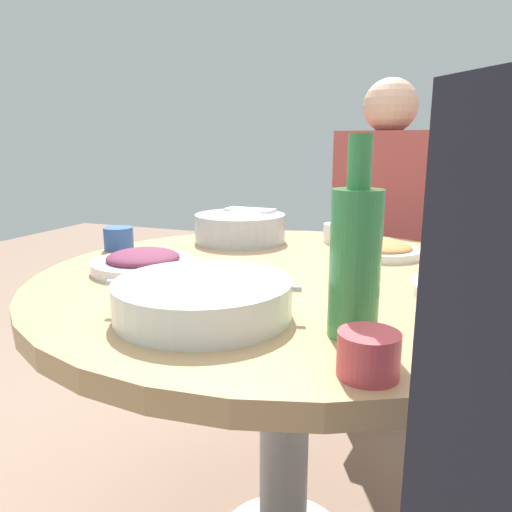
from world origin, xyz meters
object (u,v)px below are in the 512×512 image
green_bottle (355,258)px  diner_right (385,205)px  dish_noodles (476,287)px  tea_cup_near (335,233)px  tea_cup_far (368,354)px  soup_bowl (203,299)px  stool_for_diner_right (376,345)px  rice_bowl (240,227)px  dish_eggplant (143,262)px  dish_tofu_braise (382,250)px  round_dining_table (286,321)px  tea_cup_side (119,238)px

green_bottle → diner_right: (0.10, -1.14, -0.06)m
dish_noodles → tea_cup_near: bearing=-48.4°
tea_cup_near → tea_cup_far: tea_cup_far is taller
soup_bowl → diner_right: (-0.15, -1.15, 0.03)m
soup_bowl → stool_for_diner_right: soup_bowl is taller
green_bottle → diner_right: bearing=-85.1°
rice_bowl → stool_for_diner_right: rice_bowl is taller
dish_eggplant → tea_cup_near: bearing=-124.6°
dish_eggplant → dish_tofu_braise: 0.59m
soup_bowl → tea_cup_far: (-0.29, 0.12, -0.00)m
green_bottle → tea_cup_far: 0.16m
dish_eggplant → green_bottle: (-0.51, 0.21, 0.10)m
dish_tofu_braise → soup_bowl: bearing=68.7°
dish_tofu_braise → green_bottle: 0.57m
dish_tofu_braise → diner_right: diner_right is taller
soup_bowl → tea_cup_near: (-0.07, -0.69, -0.00)m
dish_tofu_braise → tea_cup_far: 0.68m
round_dining_table → green_bottle: (-0.20, 0.30, 0.23)m
soup_bowl → stool_for_diner_right: (-0.15, -1.15, -0.52)m
tea_cup_far → dish_tofu_braise: bearing=-84.1°
green_bottle → stool_for_diner_right: (0.10, -1.14, -0.61)m
green_bottle → tea_cup_near: size_ratio=4.57×
dish_tofu_braise → tea_cup_side: size_ratio=2.47×
round_dining_table → tea_cup_far: size_ratio=14.14×
dish_noodles → tea_cup_far: bearing=71.3°
round_dining_table → soup_bowl: soup_bowl is taller
tea_cup_side → round_dining_table: bearing=171.3°
dish_noodles → green_bottle: size_ratio=0.79×
tea_cup_far → rice_bowl: bearing=-56.3°
rice_bowl → stool_for_diner_right: size_ratio=0.56×
round_dining_table → dish_tofu_braise: 0.33m
dish_eggplant → stool_for_diner_right: dish_eggplant is taller
rice_bowl → dish_noodles: 0.70m
dish_tofu_braise → tea_cup_near: (0.15, -0.13, 0.01)m
dish_tofu_braise → tea_cup_far: size_ratio=2.47×
soup_bowl → tea_cup_far: bearing=157.8°
rice_bowl → tea_cup_side: rice_bowl is taller
dish_eggplant → dish_noodles: size_ratio=0.99×
tea_cup_near → tea_cup_far: 0.84m
soup_bowl → diner_right: bearing=-97.4°
dish_eggplant → round_dining_table: bearing=-163.7°
tea_cup_far → dish_noodles: bearing=-108.7°
tea_cup_near → tea_cup_side: (0.52, 0.31, 0.00)m
round_dining_table → tea_cup_side: (0.50, -0.08, 0.14)m
soup_bowl → tea_cup_side: bearing=-40.1°
stool_for_diner_right → soup_bowl: bearing=82.6°
green_bottle → stool_for_diner_right: bearing=-85.1°
soup_bowl → tea_cup_far: size_ratio=4.08×
tea_cup_near → tea_cup_side: tea_cup_side is taller
dish_tofu_braise → stool_for_diner_right: size_ratio=0.41×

